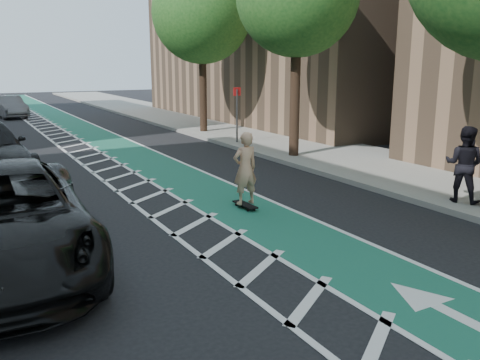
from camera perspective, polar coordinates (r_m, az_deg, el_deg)
ground at (r=8.32m, az=-6.64°, el=-11.74°), size 120.00×120.00×0.00m
bike_lane at (r=18.32m, az=-9.99°, el=1.89°), size 2.00×90.00×0.01m
buffer_strip at (r=17.90m, az=-14.53°, el=1.41°), size 1.40×90.00×0.01m
sidewalk_right at (r=21.28m, az=6.77°, el=3.72°), size 5.00×90.00×0.15m
curb_right at (r=19.97m, az=1.04°, el=3.21°), size 0.12×90.00×0.16m
tree_r_d at (r=25.50m, az=-4.28°, el=18.13°), size 4.20×4.20×7.90m
sign_post at (r=21.79m, az=-0.34°, el=7.41°), size 0.35×0.08×2.47m
skateboard at (r=12.42m, az=0.57°, el=-2.79°), size 0.26×0.86×0.11m
skateboarder at (r=12.20m, az=0.58°, el=1.30°), size 0.65×0.44×1.77m
car_grey at (r=36.68m, az=-24.47°, el=7.50°), size 2.03×4.38×1.39m
pedestrian at (r=13.42m, az=23.84°, el=1.62°), size 1.01×1.11×1.86m
barrel_a at (r=10.48m, az=-24.46°, el=-4.83°), size 0.74×0.74×1.01m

